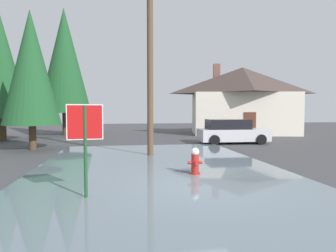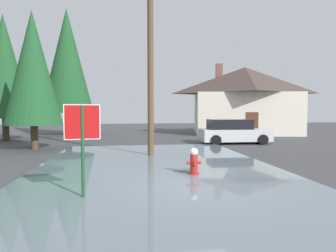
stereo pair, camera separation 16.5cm
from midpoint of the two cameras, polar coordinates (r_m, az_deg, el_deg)
The scene contains 11 objects.
ground_plane at distance 8.03m, azimuth 5.55°, elevation -12.68°, with size 80.00×80.00×0.10m, color #424244.
flood_puddle at distance 10.48m, azimuth -2.60°, elevation -8.44°, with size 8.65×13.66×0.08m, color slate.
lane_stop_bar at distance 6.60m, azimuth 0.78°, elevation -15.72°, with size 3.98×0.30×0.01m, color silver.
stop_sign_near at distance 7.03m, azimuth -16.74°, elevation -1.09°, with size 0.83×0.13×2.28m.
fire_hydrant at distance 9.41m, azimuth 4.88°, elevation -7.16°, with size 0.47×0.40×0.93m.
utility_pole at distance 13.54m, azimuth -3.94°, elevation 14.84°, with size 1.60×0.28×9.43m.
house at distance 27.42m, azimuth 14.29°, elevation 5.13°, with size 10.58×7.93×6.56m.
parked_car at distance 19.10m, azimuth 12.23°, elevation -1.14°, with size 4.48×2.10×1.56m.
pine_tree_tall_left at distance 23.73m, azimuth -30.35°, elevation 10.22°, with size 3.57×3.57×8.93m.
pine_tree_mid_left at distance 17.46m, azimuth -25.75°, elevation 10.36°, with size 3.02×3.02×7.54m.
pine_tree_far_center at distance 26.66m, azimuth -19.97°, elevation 12.04°, with size 4.33×4.33×10.83m.
Camera 1 is at (-2.03, -7.47, 2.13)m, focal length 30.78 mm.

